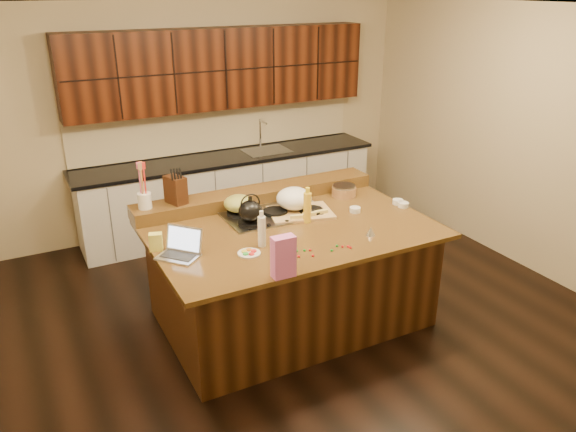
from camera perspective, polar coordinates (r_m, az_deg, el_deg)
room at (r=4.68m, az=0.28°, el=3.75°), size 5.52×5.02×2.72m
island at (r=5.04m, az=0.26°, el=-5.83°), size 2.40×1.60×0.92m
back_ledge at (r=5.40m, az=-3.18°, el=2.16°), size 2.40×0.30×0.12m
cooktop at (r=5.08m, az=-1.30°, el=0.29°), size 0.92×0.52×0.05m
back_counter at (r=6.85m, az=-6.21°, el=6.55°), size 3.70×0.66×2.40m
kettle at (r=4.80m, az=-3.84°, el=0.50°), size 0.23×0.23×0.19m
green_bowl at (r=5.03m, az=-5.03°, el=1.28°), size 0.34×0.34×0.15m
laptop at (r=4.39m, az=-10.83°, el=-3.25°), size 0.38×0.39×0.21m
oil_bottle at (r=4.88m, az=1.97°, el=0.86°), size 0.08×0.08×0.27m
vinegar_bottle at (r=4.44m, az=-2.68°, el=-1.59°), size 0.08×0.08×0.25m
wooden_tray at (r=5.10m, az=0.78°, el=1.46°), size 0.64×0.52×0.23m
ramekin_a at (r=5.42m, az=11.08°, el=1.43°), size 0.11×0.11×0.04m
ramekin_b at (r=5.36m, az=11.62°, el=1.14°), size 0.13×0.13×0.04m
ramekin_c at (r=5.17m, az=6.82°, el=0.65°), size 0.11×0.11×0.04m
strainer_bowl at (r=5.55m, az=5.70°, el=2.50°), size 0.31×0.31×0.09m
kitchen_timer at (r=4.71m, az=8.39°, el=-1.54°), size 0.10×0.10×0.07m
pink_bag at (r=3.97m, az=-0.48°, el=-4.16°), size 0.17×0.09×0.31m
candy_plate at (r=4.36m, az=-3.97°, el=-3.79°), size 0.21×0.21×0.01m
package_box at (r=4.51m, az=-13.27°, el=-2.57°), size 0.12×0.10×0.14m
utensil_crock at (r=5.04m, az=-14.36°, el=1.52°), size 0.15×0.15×0.14m
knife_block at (r=5.08m, az=-11.34°, el=2.62°), size 0.18×0.23×0.25m
gumdrop_0 at (r=4.30m, az=1.10°, el=-4.11°), size 0.02×0.02×0.02m
gumdrop_1 at (r=4.38m, az=0.90°, el=-3.56°), size 0.02×0.02×0.02m
gumdrop_2 at (r=4.40m, az=2.25°, el=-3.48°), size 0.02×0.02×0.02m
gumdrop_3 at (r=4.40m, az=4.46°, el=-3.51°), size 0.02×0.02×0.02m
gumdrop_4 at (r=4.46m, az=6.37°, el=-3.21°), size 0.02×0.02×0.02m
gumdrop_5 at (r=4.39m, az=1.68°, el=-3.51°), size 0.02×0.02×0.02m
gumdrop_6 at (r=4.31m, az=2.55°, el=-4.05°), size 0.02×0.02×0.02m
gumdrop_7 at (r=4.48m, az=4.99°, el=-3.03°), size 0.02×0.02×0.02m
gumdrop_8 at (r=4.48m, az=6.13°, el=-3.09°), size 0.02×0.02×0.02m
gumdrop_9 at (r=4.43m, az=0.81°, el=-3.26°), size 0.02×0.02×0.02m
gumdrop_10 at (r=4.47m, az=5.57°, el=-3.11°), size 0.02×0.02×0.02m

